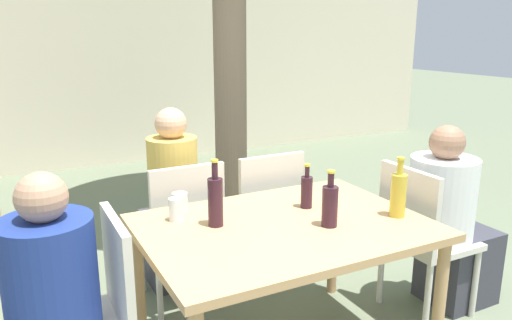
{
  "coord_description": "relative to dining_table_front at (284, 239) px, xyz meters",
  "views": [
    {
      "loc": [
        -1.16,
        -1.95,
        1.66
      ],
      "look_at": [
        0.0,
        0.3,
        0.99
      ],
      "focal_mm": 35.0,
      "sensor_mm": 36.0,
      "label": 1
    }
  ],
  "objects": [
    {
      "name": "drinking_glass_0",
      "position": [
        -0.45,
        0.28,
        0.14
      ],
      "size": [
        0.07,
        0.07,
        0.12
      ],
      "color": "silver",
      "rests_on": "dining_table_front"
    },
    {
      "name": "wine_bottle_3",
      "position": [
        0.18,
        -0.12,
        0.19
      ],
      "size": [
        0.08,
        0.08,
        0.28
      ],
      "color": "#331923",
      "rests_on": "dining_table_front"
    },
    {
      "name": "person_seated_2",
      "position": [
        -0.27,
        0.97,
        -0.13
      ],
      "size": [
        0.3,
        0.55,
        1.21
      ],
      "rotation": [
        0.0,
        0.0,
        3.14
      ],
      "color": "#383842",
      "rests_on": "ground_plane"
    },
    {
      "name": "dining_table_front",
      "position": [
        0.0,
        0.0,
        0.0
      ],
      "size": [
        1.37,
        0.99,
        0.74
      ],
      "color": "tan",
      "rests_on": "ground_plane"
    },
    {
      "name": "drinking_glass_1",
      "position": [
        -0.39,
        0.41,
        0.13
      ],
      "size": [
        0.08,
        0.08,
        0.1
      ],
      "color": "silver",
      "rests_on": "dining_table_front"
    },
    {
      "name": "patio_chair_0",
      "position": [
        -0.92,
        0.0,
        -0.14
      ],
      "size": [
        0.44,
        0.44,
        0.92
      ],
      "rotation": [
        0.0,
        0.0,
        -1.57
      ],
      "color": "beige",
      "rests_on": "ground_plane"
    },
    {
      "name": "person_seated_1",
      "position": [
        1.15,
        -0.0,
        -0.15
      ],
      "size": [
        0.59,
        0.38,
        1.14
      ],
      "rotation": [
        0.0,
        0.0,
        1.57
      ],
      "color": "#383842",
      "rests_on": "ground_plane"
    },
    {
      "name": "patio_chair_2",
      "position": [
        -0.27,
        0.73,
        -0.14
      ],
      "size": [
        0.44,
        0.44,
        0.92
      ],
      "rotation": [
        0.0,
        0.0,
        3.14
      ],
      "color": "beige",
      "rests_on": "ground_plane"
    },
    {
      "name": "cafe_building_wall",
      "position": [
        0.0,
        4.36,
        0.73
      ],
      "size": [
        10.0,
        0.08,
        2.8
      ],
      "color": "beige",
      "rests_on": "ground_plane"
    },
    {
      "name": "patio_chair_3",
      "position": [
        0.27,
        0.73,
        -0.14
      ],
      "size": [
        0.44,
        0.44,
        0.92
      ],
      "rotation": [
        0.0,
        0.0,
        3.14
      ],
      "color": "beige",
      "rests_on": "ground_plane"
    },
    {
      "name": "wine_bottle_2",
      "position": [
        -0.3,
        0.13,
        0.21
      ],
      "size": [
        0.07,
        0.07,
        0.33
      ],
      "color": "#331923",
      "rests_on": "dining_table_front"
    },
    {
      "name": "patio_chair_1",
      "position": [
        0.92,
        0.0,
        -0.14
      ],
      "size": [
        0.44,
        0.44,
        0.92
      ],
      "rotation": [
        0.0,
        0.0,
        1.57
      ],
      "color": "beige",
      "rests_on": "ground_plane"
    },
    {
      "name": "wine_bottle_1",
      "position": [
        0.22,
        0.14,
        0.17
      ],
      "size": [
        0.06,
        0.06,
        0.24
      ],
      "color": "#331923",
      "rests_on": "dining_table_front"
    },
    {
      "name": "oil_cruet_0",
      "position": [
        0.56,
        -0.17,
        0.2
      ],
      "size": [
        0.08,
        0.08,
        0.31
      ],
      "color": "gold",
      "rests_on": "dining_table_front"
    }
  ]
}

